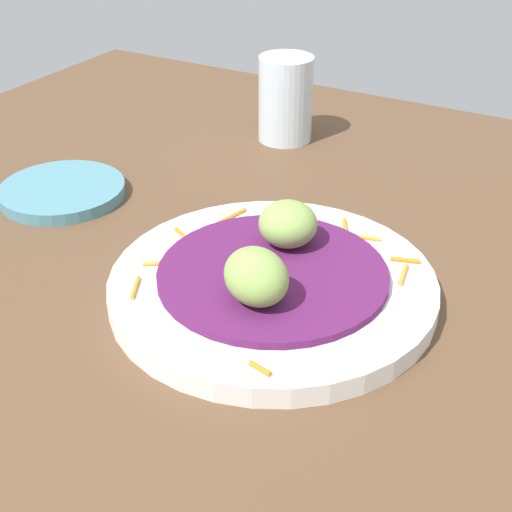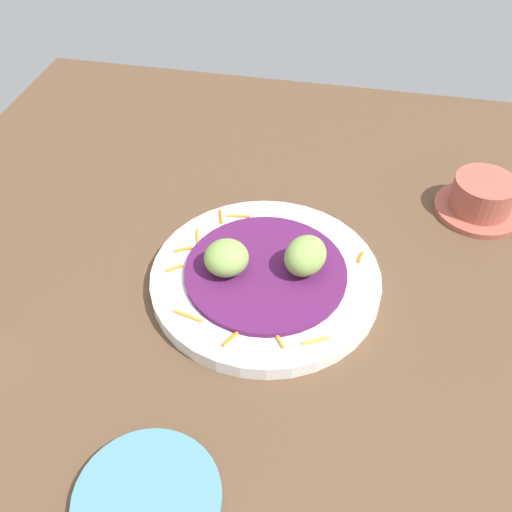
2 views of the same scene
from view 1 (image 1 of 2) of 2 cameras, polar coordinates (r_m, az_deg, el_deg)
name	(u,v)px [view 1 (image 1 of 2)]	position (r cm, az deg, el deg)	size (l,w,h in cm)	color
table_surface	(214,313)	(61.25, -3.30, -4.48)	(110.00, 110.00, 2.00)	brown
main_plate	(273,286)	(60.97, 1.32, -2.39)	(27.57, 27.57, 1.86)	white
cabbage_bed	(273,274)	(60.27, 1.33, -1.40)	(19.38, 19.38, 0.67)	#51194C
carrot_garnish	(283,252)	(63.53, 2.18, 0.35)	(23.11, 21.74, 0.40)	orange
guac_scoop_left	(288,224)	(62.84, 2.54, 2.56)	(5.16, 5.25, 3.97)	#84A851
guac_scoop_center	(256,277)	(55.18, 0.02, -1.64)	(4.64, 5.58, 4.51)	#84A851
side_plate_small	(62,191)	(79.69, -15.04, 4.97)	(13.23, 13.23, 1.27)	teal
water_glass	(286,99)	(89.91, 2.35, 12.29)	(6.64, 6.64, 10.33)	silver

